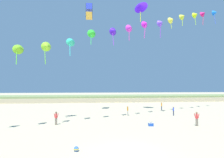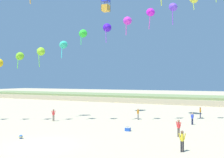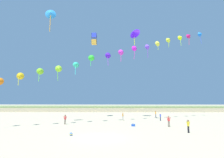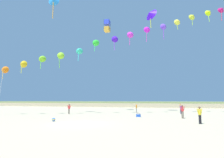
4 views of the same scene
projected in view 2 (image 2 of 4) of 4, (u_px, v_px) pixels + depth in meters
ground_plane at (43, 145)px, 19.91m from camera, size 240.00×240.00×0.00m
dune_ridge at (161, 99)px, 60.64m from camera, size 120.00×12.71×1.77m
person_near_left at (200, 112)px, 34.86m from camera, size 0.22×0.56×1.60m
person_near_right at (192, 118)px, 29.36m from camera, size 0.42×0.42×1.49m
person_mid_center at (179, 127)px, 22.93m from camera, size 0.57×0.33×1.69m
person_far_left at (138, 113)px, 33.16m from camera, size 0.22×0.55×1.58m
person_far_right at (182, 140)px, 18.09m from camera, size 0.55×0.33×1.64m
person_far_center at (53, 114)px, 31.97m from camera, size 0.56×0.23×1.62m
kite_banner_string at (128, 20)px, 30.34m from camera, size 38.72×15.81×20.04m
large_kite_high_solo at (106, 3)px, 38.40m from camera, size 1.15×1.15×2.54m
beach_cooler at (128, 129)px, 25.67m from camera, size 0.58×0.41×0.46m
beach_ball at (21, 137)px, 22.29m from camera, size 0.36×0.36×0.36m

